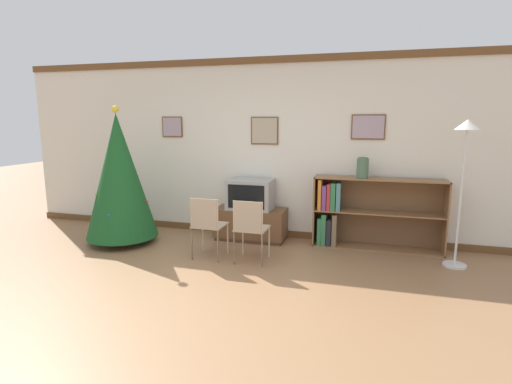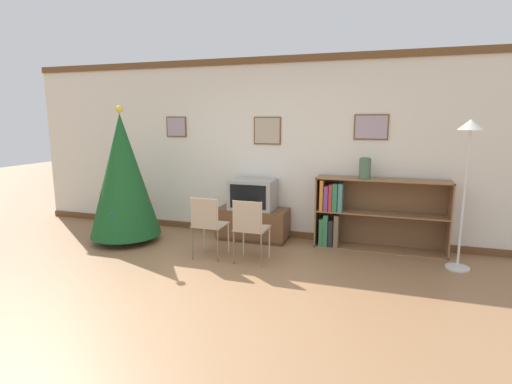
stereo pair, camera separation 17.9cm
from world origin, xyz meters
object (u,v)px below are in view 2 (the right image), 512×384
object	(u,v)px
bookshelf	(359,213)
standing_lamp	(468,156)
folding_chair_left	(208,223)
tv_console	(253,224)
folding_chair_right	(250,227)
television	(253,194)
vase	(365,168)
christmas_tree	(123,176)

from	to	relation	value
bookshelf	standing_lamp	world-z (taller)	standing_lamp
bookshelf	standing_lamp	bearing A→B (deg)	-21.32
bookshelf	standing_lamp	xyz separation A→B (m)	(1.22, -0.48, 0.88)
folding_chair_left	tv_console	bearing A→B (deg)	73.80
folding_chair_right	standing_lamp	size ratio (longest dim) A/B	0.46
television	folding_chair_left	xyz separation A→B (m)	(-0.29, -0.99, -0.22)
tv_console	folding_chair_left	bearing A→B (deg)	-106.20
tv_console	folding_chair_right	bearing A→B (deg)	-73.80
tv_console	bookshelf	bearing A→B (deg)	3.05
standing_lamp	television	bearing A→B (deg)	171.94
tv_console	television	bearing A→B (deg)	-90.00
folding_chair_left	vase	xyz separation A→B (m)	(1.89, 1.02, 0.67)
folding_chair_right	vase	world-z (taller)	vase
television	bookshelf	distance (m)	1.56
christmas_tree	bookshelf	bearing A→B (deg)	12.76
tv_console	vase	xyz separation A→B (m)	(1.60, 0.03, 0.91)
tv_console	folding_chair_left	world-z (taller)	folding_chair_left
television	vase	bearing A→B (deg)	0.99
television	folding_chair_right	xyz separation A→B (m)	(0.29, -0.99, -0.22)
vase	standing_lamp	bearing A→B (deg)	-19.78
christmas_tree	vase	xyz separation A→B (m)	(3.37, 0.69, 0.16)
christmas_tree	tv_console	world-z (taller)	christmas_tree
folding_chair_right	standing_lamp	distance (m)	2.70
christmas_tree	television	world-z (taller)	christmas_tree
tv_console	vase	size ratio (longest dim) A/B	3.65
christmas_tree	standing_lamp	xyz separation A→B (m)	(4.54, 0.28, 0.39)
christmas_tree	bookshelf	size ratio (longest dim) A/B	1.13
folding_chair_left	folding_chair_right	distance (m)	0.58
christmas_tree	folding_chair_left	xyz separation A→B (m)	(1.49, -0.32, -0.51)
folding_chair_right	bookshelf	xyz separation A→B (m)	(1.25, 1.07, 0.02)
christmas_tree	vase	bearing A→B (deg)	11.64
folding_chair_right	vase	distance (m)	1.79
christmas_tree	standing_lamp	size ratio (longest dim) A/B	1.10
bookshelf	television	bearing A→B (deg)	-176.86
christmas_tree	standing_lamp	distance (m)	4.56
tv_console	bookshelf	distance (m)	1.57
bookshelf	vase	size ratio (longest dim) A/B	6.10
vase	standing_lamp	size ratio (longest dim) A/B	0.16
christmas_tree	tv_console	xyz separation A→B (m)	(1.77, 0.67, -0.75)
folding_chair_left	bookshelf	size ratio (longest dim) A/B	0.46
tv_console	television	world-z (taller)	television
standing_lamp	tv_console	bearing A→B (deg)	171.88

